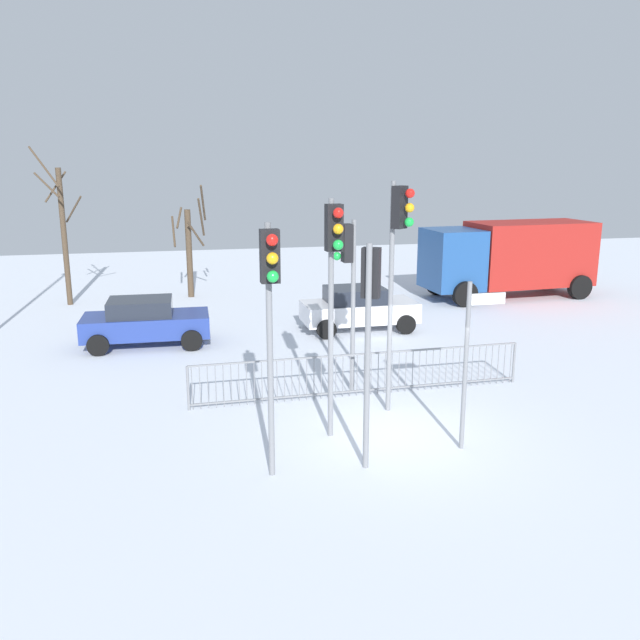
# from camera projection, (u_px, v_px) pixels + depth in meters

# --- Properties ---
(ground_plane) EXTENTS (60.00, 60.00, 0.00)m
(ground_plane) POSITION_uv_depth(u_px,v_px,m) (391.00, 434.00, 13.94)
(ground_plane) COLOR silver
(traffic_light_foreground_right) EXTENTS (0.42, 0.52, 4.22)m
(traffic_light_foreground_right) POSITION_uv_depth(u_px,v_px,m) (370.00, 305.00, 11.83)
(traffic_light_foreground_right) COLOR slate
(traffic_light_foreground_right) RESTS_ON ground
(traffic_light_foreground_left) EXTENTS (0.34, 0.57, 4.90)m
(traffic_light_foreground_left) POSITION_uv_depth(u_px,v_px,m) (333.00, 267.00, 12.88)
(traffic_light_foreground_left) COLOR slate
(traffic_light_foreground_left) RESTS_ON ground
(traffic_light_rear_right) EXTENTS (0.33, 0.57, 4.60)m
(traffic_light_rear_right) POSITION_uv_depth(u_px,v_px,m) (270.00, 296.00, 11.20)
(traffic_light_rear_right) COLOR slate
(traffic_light_rear_right) RESTS_ON ground
(traffic_light_mid_left) EXTENTS (0.57, 0.33, 4.24)m
(traffic_light_mid_left) POSITION_uv_depth(u_px,v_px,m) (348.00, 267.00, 15.76)
(traffic_light_mid_left) COLOR slate
(traffic_light_mid_left) RESTS_ON ground
(traffic_light_rear_left) EXTENTS (0.45, 0.48, 5.18)m
(traffic_light_rear_left) POSITION_uv_depth(u_px,v_px,m) (397.00, 247.00, 14.27)
(traffic_light_rear_left) COLOR slate
(traffic_light_rear_left) RESTS_ON ground
(direction_sign_post) EXTENTS (0.79, 0.09, 3.38)m
(direction_sign_post) POSITION_uv_depth(u_px,v_px,m) (469.00, 358.00, 12.81)
(direction_sign_post) COLOR slate
(direction_sign_post) RESTS_ON ground
(pedestrian_guard_railing) EXTENTS (8.31, 0.27, 1.07)m
(pedestrian_guard_railing) POSITION_uv_depth(u_px,v_px,m) (361.00, 374.00, 16.06)
(pedestrian_guard_railing) COLOR slate
(pedestrian_guard_railing) RESTS_ON ground
(car_white_trailing) EXTENTS (3.83, 1.98, 1.47)m
(car_white_trailing) POSITION_uv_depth(u_px,v_px,m) (358.00, 308.00, 22.18)
(car_white_trailing) COLOR silver
(car_white_trailing) RESTS_ON ground
(car_blue_near) EXTENTS (3.83, 1.99, 1.47)m
(car_blue_near) POSITION_uv_depth(u_px,v_px,m) (145.00, 321.00, 20.34)
(car_blue_near) COLOR navy
(car_blue_near) RESTS_ON ground
(delivery_truck) EXTENTS (7.19, 3.12, 3.10)m
(delivery_truck) POSITION_uv_depth(u_px,v_px,m) (510.00, 256.00, 27.30)
(delivery_truck) COLOR maroon
(delivery_truck) RESTS_ON ground
(bare_tree_left) EXTENTS (1.76, 1.76, 6.09)m
(bare_tree_left) POSITION_uv_depth(u_px,v_px,m) (63.00, 231.00, 25.55)
(bare_tree_left) COLOR #473828
(bare_tree_left) RESTS_ON ground
(bare_tree_centre) EXTENTS (1.43, 1.36, 4.63)m
(bare_tree_centre) POSITION_uv_depth(u_px,v_px,m) (190.00, 247.00, 27.23)
(bare_tree_centre) COLOR #473828
(bare_tree_centre) RESTS_ON ground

